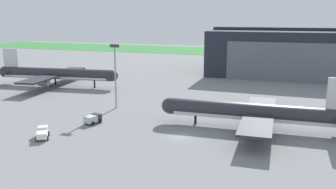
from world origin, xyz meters
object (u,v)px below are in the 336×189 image
at_px(apron_light_mast, 115,70).
at_px(ops_van, 42,133).
at_px(maintenance_hangar, 306,53).
at_px(airliner_far_left, 56,74).
at_px(airliner_near_right, 256,113).
at_px(fuel_bowser, 93,119).

bearing_deg(apron_light_mast, ops_van, -95.23).
distance_m(maintenance_hangar, airliner_far_left, 97.05).
distance_m(airliner_near_right, ops_van, 43.30).
height_order(fuel_bowser, ops_van, fuel_bowser).
distance_m(airliner_far_left, fuel_bowser, 48.72).
bearing_deg(airliner_far_left, airliner_near_right, -20.60).
height_order(maintenance_hangar, apron_light_mast, maintenance_hangar).
xyz_separation_m(maintenance_hangar, airliner_far_left, (-79.98, -54.76, -4.85)).
height_order(airliner_far_left, apron_light_mast, apron_light_mast).
height_order(maintenance_hangar, airliner_far_left, maintenance_hangar).
bearing_deg(apron_light_mast, airliner_near_right, -10.10).
xyz_separation_m(ops_van, apron_light_mast, (2.39, 26.11, 8.77)).
bearing_deg(airliner_far_left, maintenance_hangar, 34.40).
height_order(maintenance_hangar, ops_van, maintenance_hangar).
distance_m(airliner_near_right, apron_light_mast, 37.19).
distance_m(fuel_bowser, apron_light_mast, 16.82).
bearing_deg(ops_van, airliner_far_left, 123.94).
relative_size(ops_van, apron_light_mast, 0.30).
distance_m(maintenance_hangar, fuel_bowser, 99.80).
relative_size(airliner_near_right, ops_van, 8.27).
bearing_deg(airliner_near_right, ops_van, -152.92).
xyz_separation_m(maintenance_hangar, apron_light_mast, (-46.83, -74.36, 0.81)).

